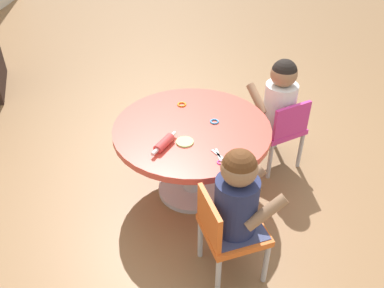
{
  "coord_description": "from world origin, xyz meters",
  "views": [
    {
      "loc": [
        -2.02,
        -0.19,
        1.87
      ],
      "look_at": [
        0.0,
        0.0,
        0.38
      ],
      "focal_mm": 38.81,
      "sensor_mm": 36.0,
      "label": 1
    }
  ],
  "objects_px": {
    "child_chair_right": "(280,128)",
    "seated_child_right": "(280,96)",
    "seated_child_left": "(238,195)",
    "craft_scissors": "(221,159)",
    "craft_table": "(192,142)",
    "rolling_pin": "(164,143)",
    "child_chair_left": "(228,230)"
  },
  "relations": [
    {
      "from": "craft_table",
      "to": "seated_child_left",
      "type": "xyz_separation_m",
      "value": [
        -0.59,
        -0.27,
        0.14
      ]
    },
    {
      "from": "craft_table",
      "to": "craft_scissors",
      "type": "bearing_deg",
      "value": -147.72
    },
    {
      "from": "seated_child_right",
      "to": "craft_scissors",
      "type": "relative_size",
      "value": 3.6
    },
    {
      "from": "child_chair_right",
      "to": "seated_child_right",
      "type": "relative_size",
      "value": 1.05
    },
    {
      "from": "seated_child_right",
      "to": "craft_scissors",
      "type": "distance_m",
      "value": 0.74
    },
    {
      "from": "seated_child_right",
      "to": "child_chair_left",
      "type": "bearing_deg",
      "value": 162.65
    },
    {
      "from": "rolling_pin",
      "to": "craft_scissors",
      "type": "bearing_deg",
      "value": -104.02
    },
    {
      "from": "rolling_pin",
      "to": "seated_child_right",
      "type": "bearing_deg",
      "value": -49.48
    },
    {
      "from": "child_chair_left",
      "to": "craft_scissors",
      "type": "xyz_separation_m",
      "value": [
        0.32,
        0.05,
        0.2
      ]
    },
    {
      "from": "seated_child_left",
      "to": "rolling_pin",
      "type": "xyz_separation_m",
      "value": [
        0.38,
        0.41,
        -0.0
      ]
    },
    {
      "from": "craft_table",
      "to": "rolling_pin",
      "type": "distance_m",
      "value": 0.29
    },
    {
      "from": "seated_child_right",
      "to": "craft_scissors",
      "type": "height_order",
      "value": "seated_child_right"
    },
    {
      "from": "child_chair_right",
      "to": "craft_scissors",
      "type": "xyz_separation_m",
      "value": [
        -0.62,
        0.38,
        0.2
      ]
    },
    {
      "from": "child_chair_left",
      "to": "child_chair_right",
      "type": "distance_m",
      "value": 0.99
    },
    {
      "from": "child_chair_left",
      "to": "craft_scissors",
      "type": "distance_m",
      "value": 0.38
    },
    {
      "from": "seated_child_left",
      "to": "rolling_pin",
      "type": "height_order",
      "value": "seated_child_left"
    },
    {
      "from": "child_chair_left",
      "to": "child_chair_right",
      "type": "bearing_deg",
      "value": -19.14
    },
    {
      "from": "seated_child_left",
      "to": "craft_scissors",
      "type": "height_order",
      "value": "seated_child_left"
    },
    {
      "from": "child_chair_right",
      "to": "seated_child_right",
      "type": "bearing_deg",
      "value": 33.56
    },
    {
      "from": "child_chair_left",
      "to": "child_chair_right",
      "type": "relative_size",
      "value": 1.0
    },
    {
      "from": "craft_table",
      "to": "seated_child_right",
      "type": "height_order",
      "value": "seated_child_right"
    },
    {
      "from": "child_chair_right",
      "to": "rolling_pin",
      "type": "bearing_deg",
      "value": 127.95
    },
    {
      "from": "seated_child_right",
      "to": "rolling_pin",
      "type": "relative_size",
      "value": 2.33
    },
    {
      "from": "child_chair_left",
      "to": "rolling_pin",
      "type": "height_order",
      "value": "rolling_pin"
    },
    {
      "from": "child_chair_left",
      "to": "seated_child_left",
      "type": "height_order",
      "value": "seated_child_left"
    },
    {
      "from": "craft_table",
      "to": "rolling_pin",
      "type": "relative_size",
      "value": 4.29
    },
    {
      "from": "child_chair_left",
      "to": "rolling_pin",
      "type": "bearing_deg",
      "value": 43.05
    },
    {
      "from": "child_chair_left",
      "to": "rolling_pin",
      "type": "relative_size",
      "value": 2.45
    },
    {
      "from": "seated_child_right",
      "to": "seated_child_left",
      "type": "bearing_deg",
      "value": 164.37
    },
    {
      "from": "seated_child_left",
      "to": "rolling_pin",
      "type": "relative_size",
      "value": 2.33
    },
    {
      "from": "child_chair_left",
      "to": "seated_child_right",
      "type": "relative_size",
      "value": 1.05
    },
    {
      "from": "craft_table",
      "to": "craft_scissors",
      "type": "xyz_separation_m",
      "value": [
        -0.29,
        -0.18,
        0.12
      ]
    }
  ]
}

